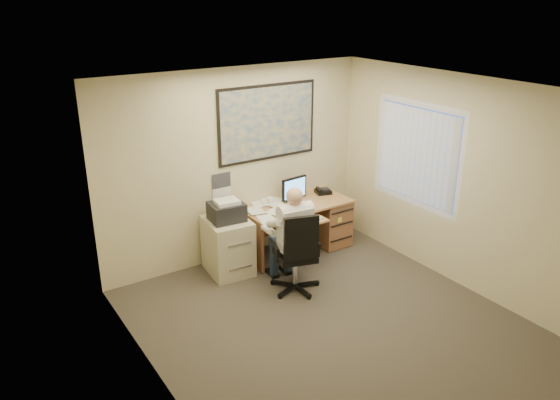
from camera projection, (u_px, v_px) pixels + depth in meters
room_shell at (339, 219)px, 5.77m from camera, size 4.00×4.50×2.70m
desk at (313, 218)px, 8.14m from camera, size 1.60×0.97×1.09m
world_map at (268, 122)px, 7.58m from camera, size 1.56×0.03×1.06m
wall_calendar at (222, 188)px, 7.49m from camera, size 0.28×0.01×0.42m
window_blinds at (416, 155)px, 7.33m from camera, size 0.06×1.40×1.30m
filing_cabinet at (228, 241)px, 7.35m from camera, size 0.61×0.71×1.06m
office_chair at (298, 268)px, 6.93m from camera, size 0.82×0.82×1.10m
person at (294, 239)px, 6.86m from camera, size 0.65×0.87×1.38m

